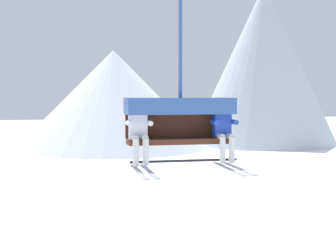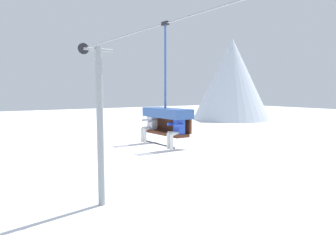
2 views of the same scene
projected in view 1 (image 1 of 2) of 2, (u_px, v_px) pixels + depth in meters
The scene contains 5 objects.
mountain_peak_central at pixel (113, 99), 53.43m from camera, with size 20.02×20.02×10.05m.
mountain_peak_east at pixel (263, 65), 57.37m from camera, with size 16.32×16.32×17.54m.
chairlift_chair at pixel (179, 111), 9.57m from camera, with size 2.01×0.74×3.89m.
skier_white at pixel (139, 131), 9.21m from camera, with size 0.46×1.70×1.23m.
skier_blue at pixel (224, 129), 9.54m from camera, with size 0.46×1.70×1.23m.
Camera 1 is at (-3.62, -10.05, 5.71)m, focal length 55.00 mm.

